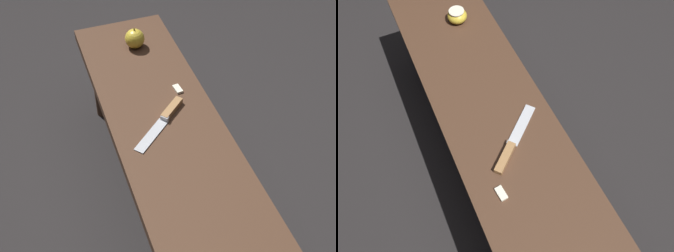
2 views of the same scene
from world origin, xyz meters
The scene contains 5 objects.
ground_plane centered at (0.00, 0.00, 0.00)m, with size 8.00×8.00×0.00m, color black.
wooden_bench centered at (0.00, 0.00, 0.35)m, with size 1.39×0.34×0.40m.
knife centered at (0.13, -0.01, 0.41)m, with size 0.18×0.21×0.02m.
apple_cut centered at (-0.43, 0.04, 0.43)m, with size 0.07×0.07×0.05m.
apple_slice_near_knife centered at (0.24, -0.09, 0.41)m, with size 0.04×0.03×0.01m.
Camera 2 is at (0.50, -0.19, 1.27)m, focal length 35.00 mm.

